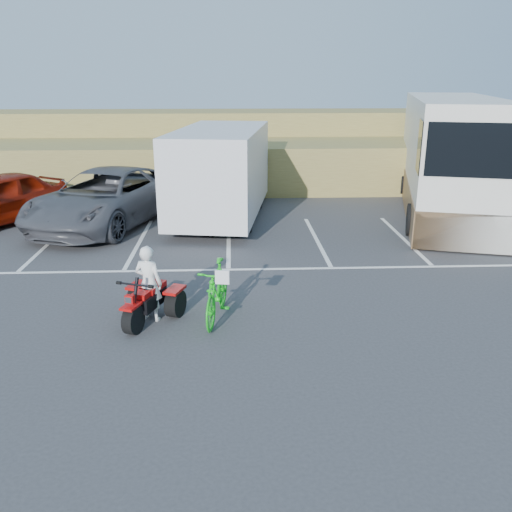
{
  "coord_description": "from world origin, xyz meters",
  "views": [
    {
      "loc": [
        0.13,
        -10.84,
        4.78
      ],
      "look_at": [
        0.64,
        0.5,
        1.0
      ],
      "focal_mm": 38.0,
      "sensor_mm": 36.0,
      "label": 1
    }
  ],
  "objects_px": {
    "cargo_trailer": "(221,171)",
    "quad_atv_blue": "(127,217)",
    "grey_pickup": "(106,198)",
    "quad_atv_green": "(225,233)",
    "rv_motorhome": "(448,163)",
    "red_trike_atv": "(148,322)",
    "green_dirt_bike": "(217,291)",
    "rider": "(149,283)"
  },
  "relations": [
    {
      "from": "quad_atv_blue",
      "to": "rv_motorhome",
      "type": "bearing_deg",
      "value": -18.58
    },
    {
      "from": "green_dirt_bike",
      "to": "cargo_trailer",
      "type": "relative_size",
      "value": 0.29
    },
    {
      "from": "green_dirt_bike",
      "to": "quad_atv_blue",
      "type": "xyz_separation_m",
      "value": [
        -3.44,
        8.73,
        -0.6
      ]
    },
    {
      "from": "grey_pickup",
      "to": "red_trike_atv",
      "type": "bearing_deg",
      "value": -53.85
    },
    {
      "from": "red_trike_atv",
      "to": "green_dirt_bike",
      "type": "bearing_deg",
      "value": 24.78
    },
    {
      "from": "rider",
      "to": "green_dirt_bike",
      "type": "height_order",
      "value": "rider"
    },
    {
      "from": "quad_atv_green",
      "to": "grey_pickup",
      "type": "bearing_deg",
      "value": 163.97
    },
    {
      "from": "grey_pickup",
      "to": "cargo_trailer",
      "type": "bearing_deg",
      "value": 28.47
    },
    {
      "from": "red_trike_atv",
      "to": "grey_pickup",
      "type": "relative_size",
      "value": 0.23
    },
    {
      "from": "rider",
      "to": "quad_atv_blue",
      "type": "distance_m",
      "value": 8.98
    },
    {
      "from": "rider",
      "to": "quad_atv_green",
      "type": "bearing_deg",
      "value": -82.89
    },
    {
      "from": "green_dirt_bike",
      "to": "cargo_trailer",
      "type": "bearing_deg",
      "value": 100.48
    },
    {
      "from": "rider",
      "to": "green_dirt_bike",
      "type": "xyz_separation_m",
      "value": [
        1.38,
        -0.03,
        -0.19
      ]
    },
    {
      "from": "red_trike_atv",
      "to": "quad_atv_blue",
      "type": "bearing_deg",
      "value": 122.99
    },
    {
      "from": "rv_motorhome",
      "to": "quad_atv_blue",
      "type": "height_order",
      "value": "rv_motorhome"
    },
    {
      "from": "rider",
      "to": "cargo_trailer",
      "type": "xyz_separation_m",
      "value": [
        1.33,
        8.3,
        0.89
      ]
    },
    {
      "from": "green_dirt_bike",
      "to": "grey_pickup",
      "type": "xyz_separation_m",
      "value": [
        -3.88,
        7.66,
        0.32
      ]
    },
    {
      "from": "green_dirt_bike",
      "to": "quad_atv_blue",
      "type": "bearing_deg",
      "value": 121.71
    },
    {
      "from": "rider",
      "to": "quad_atv_green",
      "type": "distance_m",
      "value": 6.58
    },
    {
      "from": "rv_motorhome",
      "to": "quad_atv_green",
      "type": "distance_m",
      "value": 8.87
    },
    {
      "from": "rv_motorhome",
      "to": "quad_atv_green",
      "type": "height_order",
      "value": "rv_motorhome"
    },
    {
      "from": "red_trike_atv",
      "to": "grey_pickup",
      "type": "xyz_separation_m",
      "value": [
        -2.45,
        7.78,
        0.92
      ]
    },
    {
      "from": "rider",
      "to": "cargo_trailer",
      "type": "distance_m",
      "value": 8.46
    },
    {
      "from": "green_dirt_bike",
      "to": "quad_atv_green",
      "type": "relative_size",
      "value": 1.55
    },
    {
      "from": "cargo_trailer",
      "to": "quad_atv_blue",
      "type": "xyz_separation_m",
      "value": [
        -3.4,
        0.4,
        -1.68
      ]
    },
    {
      "from": "rv_motorhome",
      "to": "quad_atv_green",
      "type": "bearing_deg",
      "value": -145.09
    },
    {
      "from": "rv_motorhome",
      "to": "quad_atv_blue",
      "type": "xyz_separation_m",
      "value": [
        -11.72,
        -0.62,
        -1.75
      ]
    },
    {
      "from": "grey_pickup",
      "to": "quad_atv_green",
      "type": "distance_m",
      "value": 4.28
    },
    {
      "from": "rv_motorhome",
      "to": "grey_pickup",
      "type": "bearing_deg",
      "value": -157.06
    },
    {
      "from": "cargo_trailer",
      "to": "quad_atv_green",
      "type": "xyz_separation_m",
      "value": [
        0.14,
        -1.94,
        -1.68
      ]
    },
    {
      "from": "green_dirt_bike",
      "to": "quad_atv_green",
      "type": "height_order",
      "value": "green_dirt_bike"
    },
    {
      "from": "quad_atv_blue",
      "to": "quad_atv_green",
      "type": "distance_m",
      "value": 4.24
    },
    {
      "from": "quad_atv_green",
      "to": "quad_atv_blue",
      "type": "bearing_deg",
      "value": 148.23
    },
    {
      "from": "red_trike_atv",
      "to": "cargo_trailer",
      "type": "relative_size",
      "value": 0.22
    },
    {
      "from": "cargo_trailer",
      "to": "rv_motorhome",
      "type": "relative_size",
      "value": 0.61
    },
    {
      "from": "red_trike_atv",
      "to": "rv_motorhome",
      "type": "distance_m",
      "value": 13.67
    },
    {
      "from": "grey_pickup",
      "to": "quad_atv_blue",
      "type": "xyz_separation_m",
      "value": [
        0.44,
        1.07,
        -0.92
      ]
    },
    {
      "from": "cargo_trailer",
      "to": "quad_atv_blue",
      "type": "height_order",
      "value": "cargo_trailer"
    },
    {
      "from": "rider",
      "to": "green_dirt_bike",
      "type": "distance_m",
      "value": 1.39
    },
    {
      "from": "green_dirt_bike",
      "to": "quad_atv_green",
      "type": "distance_m",
      "value": 6.42
    },
    {
      "from": "red_trike_atv",
      "to": "rv_motorhome",
      "type": "height_order",
      "value": "rv_motorhome"
    },
    {
      "from": "quad_atv_blue",
      "to": "quad_atv_green",
      "type": "bearing_deg",
      "value": -55.04
    }
  ]
}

